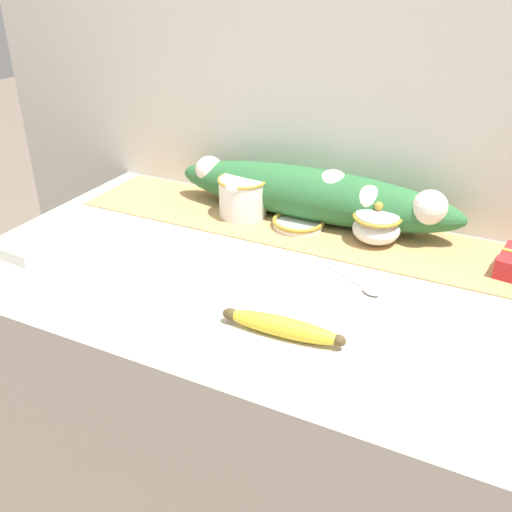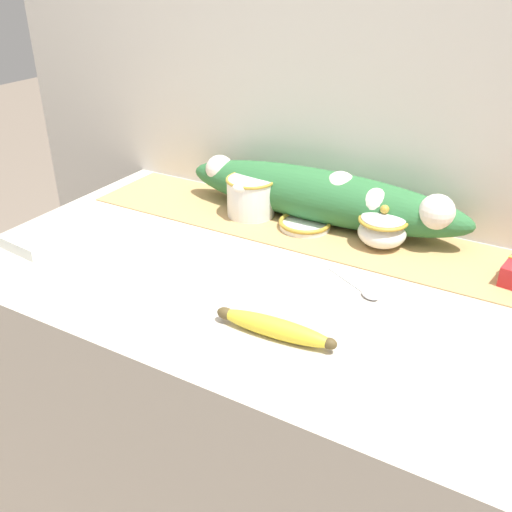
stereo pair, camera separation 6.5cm
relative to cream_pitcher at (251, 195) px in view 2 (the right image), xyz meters
name	(u,v)px [view 2 (the right image)]	position (x,y,z in m)	size (l,w,h in m)	color
countertop	(261,431)	(0.16, -0.23, -0.51)	(1.24, 0.72, 0.91)	beige
back_wall	(341,96)	(0.16, 0.15, 0.23)	(2.04, 0.04, 2.40)	silver
table_runner	(309,229)	(0.16, 0.00, -0.05)	(1.14, 0.24, 0.00)	tan
cream_pitcher	(251,195)	(0.00, 0.00, 0.00)	(0.12, 0.14, 0.10)	white
sugar_bowl	(382,228)	(0.34, 0.00, -0.01)	(0.11, 0.11, 0.10)	white
small_dish	(305,224)	(0.15, 0.00, -0.04)	(0.13, 0.13, 0.02)	white
banana	(275,328)	(0.29, -0.42, -0.04)	(0.23, 0.05, 0.04)	yellow
spoon	(367,293)	(0.39, -0.21, -0.05)	(0.14, 0.09, 0.01)	silver
napkin_stack	(39,239)	(-0.33, -0.38, -0.04)	(0.12, 0.12, 0.03)	white
poinsettia_garland	(322,195)	(0.17, 0.05, 0.01)	(0.73, 0.14, 0.13)	#2D6B38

